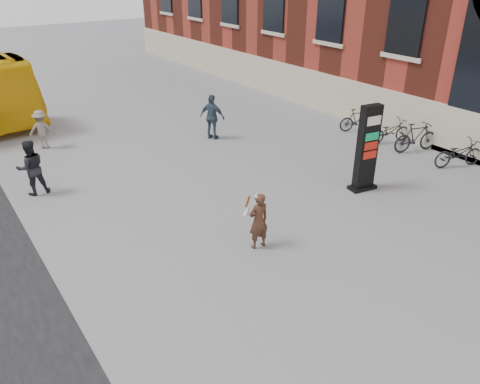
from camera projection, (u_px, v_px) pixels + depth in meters
ground at (273, 247)px, 11.96m from camera, size 100.00×100.00×0.00m
info_pylon at (367, 149)px, 14.39m from camera, size 0.94×0.57×2.75m
woman at (258, 220)px, 11.65m from camera, size 0.59×0.55×1.52m
pedestrian_a at (31, 168)px, 14.32m from camera, size 0.87×0.68×1.76m
pedestrian_b at (42, 129)px, 17.93m from camera, size 1.11×0.88×1.50m
pedestrian_c at (212, 117)px, 18.78m from camera, size 0.93×1.15×1.83m
bike_4 at (459, 153)px, 16.42m from camera, size 1.98×1.27×0.98m
bike_5 at (416, 137)px, 17.69m from camera, size 1.96×1.04×1.13m
bike_6 at (390, 131)px, 18.60m from camera, size 1.88×1.05×0.94m
bike_7 at (358, 120)px, 19.85m from camera, size 1.66×1.06×0.97m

